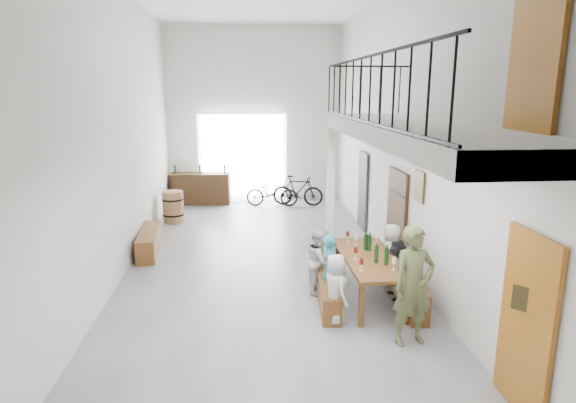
{
  "coord_description": "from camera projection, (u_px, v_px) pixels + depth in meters",
  "views": [
    {
      "loc": [
        -0.34,
        -9.47,
        3.58
      ],
      "look_at": [
        0.47,
        -0.5,
        1.46
      ],
      "focal_mm": 30.0,
      "sensor_mm": 36.0,
      "label": 1
    }
  ],
  "objects": [
    {
      "name": "bicycle_far",
      "position": [
        298.0,
        191.0,
        15.0
      ],
      "size": [
        1.64,
        0.82,
        0.95
      ],
      "primitive_type": "imported",
      "rotation": [
        0.0,
        0.0,
        1.32
      ],
      "color": "black",
      "rests_on": "ground"
    },
    {
      "name": "room_walls",
      "position": [
        261.0,
        90.0,
        9.21
      ],
      "size": [
        12.0,
        12.0,
        12.0
      ],
      "color": "silver",
      "rests_on": "ground"
    },
    {
      "name": "tasting_table",
      "position": [
        370.0,
        261.0,
        8.19
      ],
      "size": [
        0.9,
        2.16,
        0.79
      ],
      "rotation": [
        0.0,
        0.0,
        0.01
      ],
      "color": "brown",
      "rests_on": "ground"
    },
    {
      "name": "counter_bottles",
      "position": [
        200.0,
        169.0,
        15.09
      ],
      "size": [
        1.61,
        0.15,
        0.28
      ],
      "color": "black",
      "rests_on": "serving_counter"
    },
    {
      "name": "potted_plant",
      "position": [
        373.0,
        245.0,
        10.65
      ],
      "size": [
        0.39,
        0.35,
        0.41
      ],
      "primitive_type": "imported",
      "rotation": [
        0.0,
        0.0,
        -0.07
      ],
      "color": "#17491B",
      "rests_on": "ground"
    },
    {
      "name": "gateway_portal",
      "position": [
        243.0,
        158.0,
        15.43
      ],
      "size": [
        2.8,
        0.08,
        2.8
      ],
      "primitive_type": "cube",
      "color": "white",
      "rests_on": "ground"
    },
    {
      "name": "guest_left_c",
      "position": [
        319.0,
        261.0,
        8.57
      ],
      "size": [
        0.57,
        0.66,
        1.16
      ],
      "primitive_type": "imported",
      "rotation": [
        0.0,
        0.0,
        1.32
      ],
      "color": "silver",
      "rests_on": "ground"
    },
    {
      "name": "right_wall_decor",
      "position": [
        427.0,
        201.0,
        8.06
      ],
      "size": [
        0.07,
        8.28,
        5.07
      ],
      "color": "#915615",
      "rests_on": "ground"
    },
    {
      "name": "side_bench",
      "position": [
        149.0,
        241.0,
        10.74
      ],
      "size": [
        0.52,
        1.81,
        0.5
      ],
      "primitive_type": "cube",
      "rotation": [
        0.0,
        0.0,
        0.07
      ],
      "color": "brown",
      "rests_on": "ground"
    },
    {
      "name": "host_standing",
      "position": [
        413.0,
        286.0,
        6.76
      ],
      "size": [
        0.71,
        0.54,
        1.74
      ],
      "primitive_type": "imported",
      "rotation": [
        0.0,
        0.0,
        0.22
      ],
      "color": "#505932",
      "rests_on": "ground"
    },
    {
      "name": "guest_right_b",
      "position": [
        397.0,
        269.0,
        8.36
      ],
      "size": [
        0.39,
        0.99,
        1.04
      ],
      "primitive_type": "imported",
      "rotation": [
        0.0,
        0.0,
        -1.66
      ],
      "color": "black",
      "rests_on": "ground"
    },
    {
      "name": "bench_inner",
      "position": [
        327.0,
        289.0,
        8.26
      ],
      "size": [
        0.47,
        1.94,
        0.44
      ],
      "primitive_type": "cube",
      "rotation": [
        0.0,
        0.0,
        -0.08
      ],
      "color": "brown",
      "rests_on": "ground"
    },
    {
      "name": "floor",
      "position": [
        263.0,
        265.0,
        10.03
      ],
      "size": [
        12.0,
        12.0,
        0.0
      ],
      "primitive_type": "plane",
      "color": "#5F5F61",
      "rests_on": "ground"
    },
    {
      "name": "tableware",
      "position": [
        370.0,
        248.0,
        8.21
      ],
      "size": [
        0.67,
        1.54,
        0.35
      ],
      "color": "black",
      "rests_on": "tasting_table"
    },
    {
      "name": "guest_left_d",
      "position": [
        321.0,
        257.0,
        8.95
      ],
      "size": [
        0.44,
        0.71,
        1.04
      ],
      "primitive_type": "imported",
      "rotation": [
        0.0,
        0.0,
        1.66
      ],
      "color": "teal",
      "rests_on": "ground"
    },
    {
      "name": "oak_barrel",
      "position": [
        173.0,
        207.0,
        13.18
      ],
      "size": [
        0.58,
        0.58,
        0.85
      ],
      "color": "olive",
      "rests_on": "ground"
    },
    {
      "name": "balcony",
      "position": [
        416.0,
        135.0,
        6.49
      ],
      "size": [
        1.52,
        5.62,
        4.0
      ],
      "color": "silver",
      "rests_on": "ground"
    },
    {
      "name": "guest_left_a",
      "position": [
        335.0,
        289.0,
        7.43
      ],
      "size": [
        0.5,
        0.63,
        1.12
      ],
      "primitive_type": "imported",
      "rotation": [
        0.0,
        0.0,
        1.86
      ],
      "color": "silver",
      "rests_on": "ground"
    },
    {
      "name": "guest_right_c",
      "position": [
        391.0,
        253.0,
        9.04
      ],
      "size": [
        0.49,
        0.63,
        1.13
      ],
      "primitive_type": "imported",
      "rotation": [
        0.0,
        0.0,
        -1.83
      ],
      "color": "silver",
      "rests_on": "ground"
    },
    {
      "name": "bicycle_near",
      "position": [
        272.0,
        193.0,
        14.94
      ],
      "size": [
        1.66,
        0.76,
        0.84
      ],
      "primitive_type": "imported",
      "rotation": [
        0.0,
        0.0,
        1.44
      ],
      "color": "black",
      "rests_on": "ground"
    },
    {
      "name": "serving_counter",
      "position": [
        201.0,
        189.0,
        15.24
      ],
      "size": [
        1.9,
        0.68,
        0.98
      ],
      "primitive_type": "cube",
      "rotation": [
        0.0,
        0.0,
        -0.09
      ],
      "color": "#3E2611",
      "rests_on": "ground"
    },
    {
      "name": "bench_wall",
      "position": [
        404.0,
        284.0,
        8.39
      ],
      "size": [
        0.5,
        2.26,
        0.52
      ],
      "primitive_type": "cube",
      "rotation": [
        0.0,
        0.0,
        -0.09
      ],
      "color": "brown",
      "rests_on": "ground"
    },
    {
      "name": "guest_left_b",
      "position": [
        331.0,
        270.0,
        8.09
      ],
      "size": [
        0.39,
        0.5,
        1.22
      ],
      "primitive_type": "imported",
      "rotation": [
        0.0,
        0.0,
        1.32
      ],
      "color": "teal",
      "rests_on": "ground"
    },
    {
      "name": "guest_right_a",
      "position": [
        411.0,
        284.0,
        7.7
      ],
      "size": [
        0.43,
        0.66,
        1.04
      ],
      "primitive_type": "imported",
      "rotation": [
        0.0,
        0.0,
        -1.27
      ],
      "color": "#B51F35",
      "rests_on": "ground"
    }
  ]
}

